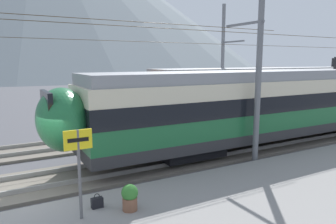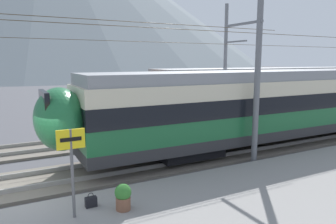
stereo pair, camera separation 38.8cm
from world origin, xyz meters
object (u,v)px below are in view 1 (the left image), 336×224
at_px(train_far_track, 300,89).
at_px(handbag_near_sign, 97,203).
at_px(train_near_platform, 293,101).
at_px(platform_sign, 79,154).
at_px(catenary_mast_far_side, 224,62).
at_px(catenary_mast_mid, 256,73).
at_px(potted_plant_platform_edge, 130,196).

relative_size(train_far_track, handbag_near_sign, 66.64).
distance_m(train_near_platform, platform_sign, 12.75).
height_order(train_far_track, catenary_mast_far_side, catenary_mast_far_side).
bearing_deg(catenary_mast_mid, train_far_track, 30.32).
distance_m(catenary_mast_mid, handbag_near_sign, 8.08).
relative_size(train_far_track, potted_plant_platform_edge, 37.33).
bearing_deg(catenary_mast_mid, catenary_mast_far_side, 58.87).
relative_size(catenary_mast_mid, handbag_near_sign, 121.37).
bearing_deg(train_near_platform, platform_sign, -163.44).
height_order(train_near_platform, catenary_mast_mid, catenary_mast_mid).
bearing_deg(train_near_platform, train_far_track, 35.91).
distance_m(platform_sign, potted_plant_platform_edge, 1.84).
xyz_separation_m(train_near_platform, platform_sign, (-12.22, -3.63, -0.22)).
bearing_deg(train_near_platform, catenary_mast_mid, -158.75).
xyz_separation_m(catenary_mast_mid, platform_sign, (-7.71, -1.88, -1.83)).
bearing_deg(catenary_mast_far_side, train_near_platform, -93.77).
relative_size(train_far_track, catenary_mast_mid, 0.55).
relative_size(catenary_mast_mid, potted_plant_platform_edge, 67.99).
bearing_deg(handbag_near_sign, platform_sign, -143.05).
height_order(train_near_platform, handbag_near_sign, train_near_platform).
relative_size(platform_sign, potted_plant_platform_edge, 3.21).
bearing_deg(platform_sign, handbag_near_sign, 36.95).
relative_size(catenary_mast_far_side, platform_sign, 21.20).
bearing_deg(platform_sign, train_near_platform, 16.56).
bearing_deg(catenary_mast_far_side, handbag_near_sign, -141.45).
height_order(train_far_track, platform_sign, train_far_track).
bearing_deg(potted_plant_platform_edge, platform_sign, 172.02).
xyz_separation_m(train_far_track, catenary_mast_mid, (-10.86, -6.35, 1.61)).
xyz_separation_m(train_near_platform, catenary_mast_mid, (-4.51, -1.75, 1.61)).
distance_m(platform_sign, handbag_near_sign, 1.71).
bearing_deg(catenary_mast_far_side, train_far_track, -17.07).
xyz_separation_m(train_far_track, catenary_mast_far_side, (-5.93, 1.82, 2.01)).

